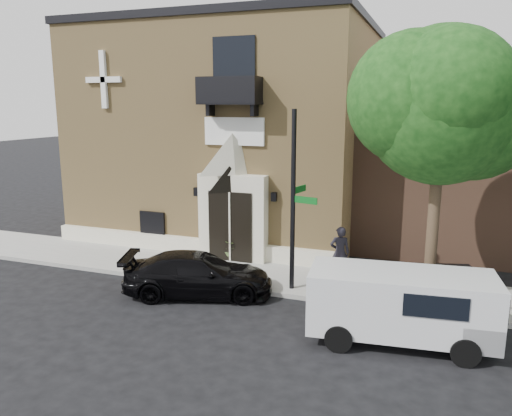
{
  "coord_description": "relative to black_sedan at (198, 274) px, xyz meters",
  "views": [
    {
      "loc": [
        5.98,
        -13.91,
        5.89
      ],
      "look_at": [
        0.18,
        2.0,
        2.33
      ],
      "focal_mm": 35.0,
      "sensor_mm": 36.0,
      "label": 1
    }
  ],
  "objects": [
    {
      "name": "cargo_van",
      "position": [
        6.32,
        -1.13,
        0.35
      ],
      "size": [
        4.66,
        2.28,
        1.83
      ],
      "rotation": [
        0.0,
        0.0,
        0.11
      ],
      "color": "silver",
      "rests_on": "ground"
    },
    {
      "name": "fire_hydrant",
      "position": [
        5.68,
        1.06,
        -0.16
      ],
      "size": [
        0.42,
        0.33,
        0.73
      ],
      "color": "#9D150F",
      "rests_on": "sidewalk"
    },
    {
      "name": "street_tree_left",
      "position": [
        6.8,
        1.0,
        5.2
      ],
      "size": [
        4.97,
        4.38,
        7.77
      ],
      "color": "#38281C",
      "rests_on": "sidewalk"
    },
    {
      "name": "dumpster",
      "position": [
        7.09,
        1.01,
        0.09
      ],
      "size": [
        2.05,
        1.51,
        1.2
      ],
      "rotation": [
        0.0,
        0.0,
        0.28
      ],
      "color": "#0E3616",
      "rests_on": "sidewalk"
    },
    {
      "name": "ground",
      "position": [
        0.77,
        0.65,
        -0.67
      ],
      "size": [
        120.0,
        120.0,
        0.0
      ],
      "primitive_type": "plane",
      "color": "black",
      "rests_on": "ground"
    },
    {
      "name": "church",
      "position": [
        -2.22,
        8.61,
        3.96
      ],
      "size": [
        12.2,
        11.01,
        9.3
      ],
      "color": "tan",
      "rests_on": "ground"
    },
    {
      "name": "sidewalk",
      "position": [
        1.77,
        2.15,
        -0.6
      ],
      "size": [
        42.0,
        3.0,
        0.15
      ],
      "primitive_type": "cube",
      "color": "gray",
      "rests_on": "ground"
    },
    {
      "name": "pedestrian_near",
      "position": [
        3.94,
        2.57,
        0.37
      ],
      "size": [
        0.74,
        0.59,
        1.79
      ],
      "primitive_type": "imported",
      "rotation": [
        0.0,
        0.0,
        3.42
      ],
      "color": "black",
      "rests_on": "sidewalk"
    },
    {
      "name": "street_sign",
      "position": [
        2.72,
        1.2,
        2.29
      ],
      "size": [
        0.87,
        1.0,
        5.59
      ],
      "rotation": [
        0.0,
        0.0,
        -0.22
      ],
      "color": "black",
      "rests_on": "sidewalk"
    },
    {
      "name": "planter",
      "position": [
        -0.28,
        3.27,
        -0.15
      ],
      "size": [
        0.81,
        0.75,
        0.75
      ],
      "primitive_type": "imported",
      "rotation": [
        0.0,
        0.0,
        -0.28
      ],
      "color": "#567238",
      "rests_on": "sidewalk"
    },
    {
      "name": "black_sedan",
      "position": [
        0.0,
        0.0,
        0.0
      ],
      "size": [
        4.98,
        3.25,
        1.34
      ],
      "primitive_type": "imported",
      "rotation": [
        0.0,
        0.0,
        1.89
      ],
      "color": "black",
      "rests_on": "ground"
    }
  ]
}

